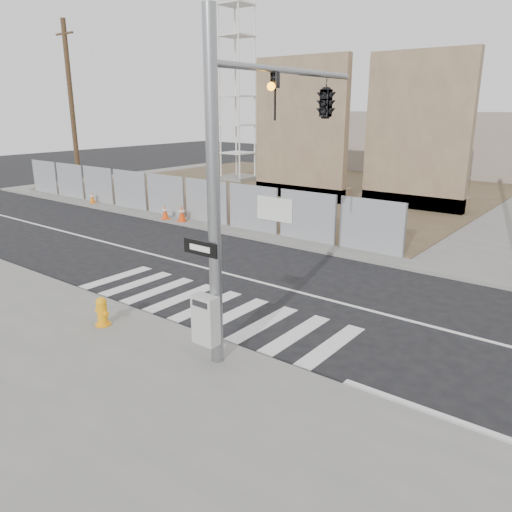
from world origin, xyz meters
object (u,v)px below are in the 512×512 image
Objects in this scene: fire_hydrant at (102,311)px; traffic_cone_a at (92,198)px; traffic_cone_d at (319,232)px; signal_pole at (293,133)px; traffic_cone_c at (182,213)px; crane_tower at (237,53)px; traffic_cone_b at (165,212)px.

fire_hydrant reaches higher than traffic_cone_a.
fire_hydrant is 17.51m from traffic_cone_a.
traffic_cone_d is at bearing 94.33° from fire_hydrant.
signal_pole is 10.96× the size of traffic_cone_a.
traffic_cone_d is (7.01, 0.91, -0.02)m from traffic_cone_c.
crane_tower is 16.76m from traffic_cone_c.
traffic_cone_d is (13.99, -11.72, -8.55)m from crane_tower.
fire_hydrant is 11.87m from traffic_cone_c.
signal_pole is 9.19m from traffic_cone_d.
traffic_cone_d is at bearing -39.96° from crane_tower.
traffic_cone_b is 8.08m from traffic_cone_d.
crane_tower reaches higher than signal_pole.
traffic_cone_c is (-7.03, 9.57, 0.01)m from fire_hydrant.
traffic_cone_c is at bearing -1.80° from traffic_cone_a.
traffic_cone_c is at bearing 148.60° from signal_pole.
traffic_cone_a is at bearing -177.34° from traffic_cone_d.
crane_tower is 16.51m from traffic_cone_b.
crane_tower reaches higher than traffic_cone_d.
traffic_cone_d is at bearing 7.51° from traffic_cone_b.
signal_pole is 10.01× the size of traffic_cone_b.
traffic_cone_d is at bearing 115.58° from signal_pole.
signal_pole is at bearing -47.43° from crane_tower.
signal_pole is 9.47× the size of fire_hydrant.
signal_pole is at bearing 46.37° from fire_hydrant.
traffic_cone_a is 0.83× the size of traffic_cone_c.
signal_pole is 0.39× the size of crane_tower.
traffic_cone_a is 7.48m from traffic_cone_c.
traffic_cone_a is (-14.51, 9.80, -0.05)m from fire_hydrant.
fire_hydrant is at bearing -49.54° from traffic_cone_b.
traffic_cone_c is at bearing 130.50° from fire_hydrant.
traffic_cone_d reaches higher than traffic_cone_b.
traffic_cone_d reaches higher than traffic_cone_a.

